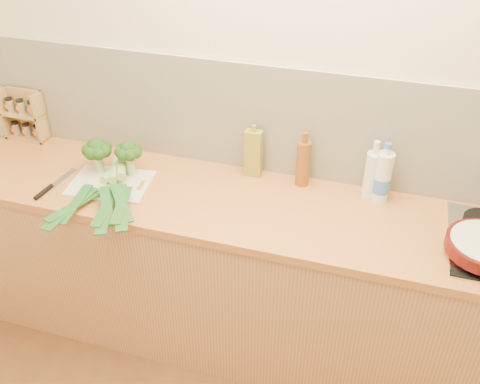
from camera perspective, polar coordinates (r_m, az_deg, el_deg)
The scene contains 14 objects.
room_shell at distance 2.49m, azimuth 5.76°, elevation 7.16°, with size 3.50×3.50×3.50m.
counter at distance 2.68m, azimuth 3.55°, elevation -9.44°, with size 3.20×0.62×0.90m.
chopping_board at distance 2.61m, azimuth -13.63°, elevation 0.91°, with size 0.37×0.27×0.01m, color beige.
broccoli_left at distance 2.64m, azimuth -15.00°, elevation 4.37°, with size 0.14×0.14×0.18m.
broccoli_right at distance 2.59m, azimuth -11.80°, elevation 4.20°, with size 0.13×0.13×0.18m.
leek_front at distance 2.58m, azimuth -14.49°, elevation 1.10°, with size 0.13×0.66×0.04m.
leek_mid at distance 2.52m, azimuth -13.50°, elevation 0.94°, with size 0.27×0.60×0.04m.
leek_back at distance 2.52m, azimuth -12.56°, elevation 1.50°, with size 0.35×0.61×0.04m.
chefs_knife at distance 2.65m, azimuth -19.73°, elevation 0.37°, with size 0.05×0.29×0.02m.
spice_rack at distance 3.11m, azimuth -21.93°, elevation 7.40°, with size 0.23×0.09×0.27m.
oil_tin at distance 2.55m, azimuth 1.43°, elevation 4.18°, with size 0.08×0.05×0.27m.
glass_bottle at distance 2.46m, azimuth 13.90°, elevation 1.83°, with size 0.07×0.07×0.29m.
amber_bottle at distance 2.50m, azimuth 6.75°, elevation 3.13°, with size 0.06×0.06×0.28m.
water_bottle at distance 2.45m, azimuth 14.94°, elevation 1.37°, with size 0.08×0.08×0.27m.
Camera 1 is at (0.41, -0.70, 2.30)m, focal length 40.00 mm.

